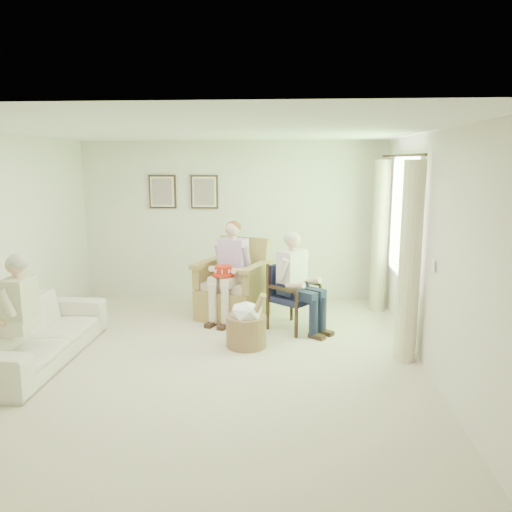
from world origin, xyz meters
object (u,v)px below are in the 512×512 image
at_px(person_dark, 294,276).
at_px(hatbox, 247,324).
at_px(person_sofa, 14,308).
at_px(sofa, 36,333).
at_px(wood_armchair, 294,293).
at_px(red_hat, 223,271).
at_px(person_wicker, 231,264).
at_px(wicker_armchair, 233,292).

xyz_separation_m(person_dark, hatbox, (-0.59, -0.64, -0.48)).
bearing_deg(person_sofa, person_dark, 116.35).
height_order(sofa, person_sofa, person_sofa).
height_order(wood_armchair, red_hat, wood_armchair).
bearing_deg(hatbox, person_wicker, 106.48).
relative_size(sofa, red_hat, 7.30).
distance_m(person_sofa, hatbox, 2.63).
distance_m(sofa, red_hat, 2.52).
xyz_separation_m(person_dark, red_hat, (-0.99, 0.22, -0.01)).
distance_m(sofa, hatbox, 2.47).
xyz_separation_m(sofa, person_wicker, (2.08, 1.66, 0.51)).
relative_size(person_dark, hatbox, 1.79).
height_order(sofa, red_hat, red_hat).
distance_m(wood_armchair, hatbox, 1.01).
bearing_deg(person_dark, red_hat, 115.38).
xyz_separation_m(sofa, person_sofa, (-0.00, -0.38, 0.42)).
bearing_deg(person_dark, person_wicker, 103.72).
distance_m(wicker_armchair, red_hat, 0.52).
bearing_deg(person_sofa, wicker_armchair, 134.14).
bearing_deg(hatbox, wood_armchair, 53.23).
height_order(wicker_armchair, person_dark, person_dark).
distance_m(person_sofa, red_hat, 2.72).
xyz_separation_m(person_sofa, hatbox, (2.39, 0.99, -0.46)).
height_order(person_sofa, hatbox, person_sofa).
relative_size(wood_armchair, sofa, 0.40).
bearing_deg(wood_armchair, person_wicker, 112.03).
xyz_separation_m(person_wicker, red_hat, (-0.09, -0.18, -0.08)).
bearing_deg(wicker_armchair, person_wicker, -69.14).
xyz_separation_m(wicker_armchair, red_hat, (-0.09, -0.34, 0.39)).
distance_m(person_wicker, red_hat, 0.22).
bearing_deg(red_hat, hatbox, -65.03).
bearing_deg(hatbox, red_hat, 114.97).
relative_size(person_dark, red_hat, 4.36).
distance_m(person_wicker, person_sofa, 2.92).
relative_size(wood_armchair, hatbox, 1.21).
relative_size(sofa, person_sofa, 1.71).
height_order(person_dark, hatbox, person_dark).
distance_m(person_wicker, hatbox, 1.22).
bearing_deg(wood_armchair, red_hat, 123.76).
height_order(sofa, hatbox, hatbox).
distance_m(sofa, person_dark, 3.26).
distance_m(wood_armchair, person_dark, 0.32).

